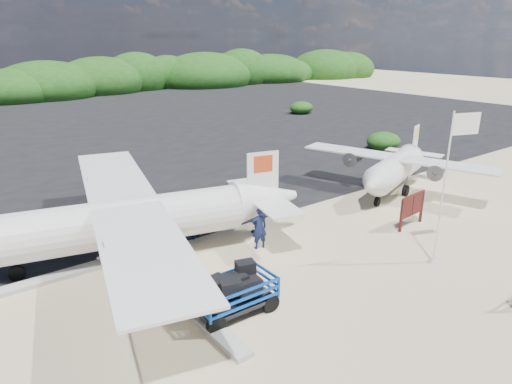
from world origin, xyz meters
TOP-DOWN VIEW (x-y plane):
  - ground at (0.00, 0.00)m, footprint 160.00×160.00m
  - asphalt_apron at (0.00, 30.00)m, footprint 90.00×50.00m
  - lagoon at (-9.00, 1.50)m, footprint 9.00×7.00m
  - vegetation_band at (0.00, 55.00)m, footprint 124.00×8.00m
  - baggage_cart at (-3.58, -0.15)m, footprint 2.56×1.50m
  - flagpole at (3.75, -1.81)m, footprint 1.15×0.77m
  - signboard at (5.84, 0.61)m, footprint 1.80×0.32m
  - crew_a at (-0.42, 2.80)m, footprint 0.66×0.50m
  - crew_b at (-1.97, 5.15)m, footprint 0.99×0.86m
  - crew_c at (0.41, 4.00)m, footprint 1.07×0.57m
  - aircraft_large at (17.04, 21.27)m, footprint 17.75×17.75m

SIDE VIEW (x-z plane):
  - ground at x=0.00m, z-range 0.00..0.00m
  - asphalt_apron at x=0.00m, z-range -0.02..0.02m
  - lagoon at x=-9.00m, z-range -0.20..0.20m
  - vegetation_band at x=0.00m, z-range -2.20..2.20m
  - baggage_cart at x=-3.58m, z-range -0.63..0.63m
  - flagpole at x=3.75m, z-range -2.66..2.66m
  - signboard at x=5.84m, z-range -0.74..0.74m
  - aircraft_large at x=17.04m, z-range -2.19..2.19m
  - crew_a at x=-0.42m, z-range 0.00..1.64m
  - crew_b at x=-1.97m, z-range 0.00..1.73m
  - crew_c at x=0.41m, z-range 0.00..1.73m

